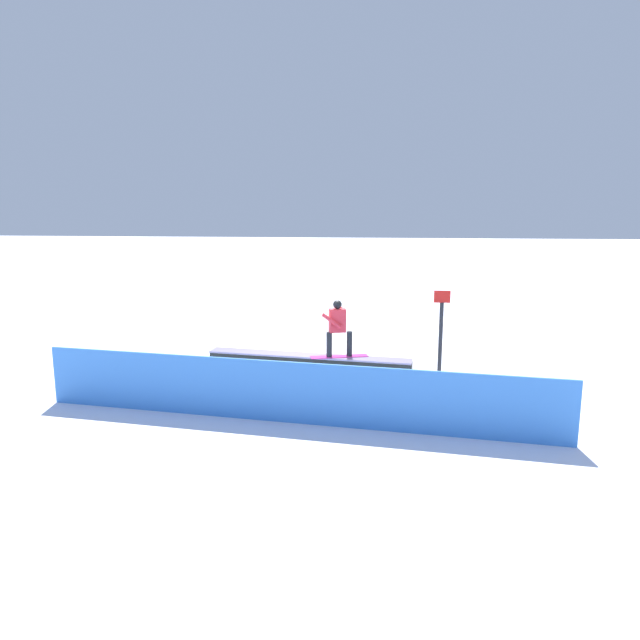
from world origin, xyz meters
TOP-DOWN VIEW (x-y plane):
  - ground_plane at (0.00, 0.00)m, footprint 120.00×120.00m
  - grind_box at (0.00, 0.00)m, footprint 5.24×1.19m
  - snowboarder at (-0.75, 0.12)m, footprint 1.47×0.65m
  - safety_fence at (0.00, 3.17)m, footprint 10.83×1.55m
  - trail_marker at (-3.31, -0.21)m, footprint 0.40×0.10m

SIDE VIEW (x-z plane):
  - ground_plane at x=0.00m, z-range 0.00..0.00m
  - grind_box at x=0.00m, z-range -0.03..0.58m
  - safety_fence at x=0.00m, z-range 0.00..1.28m
  - trail_marker at x=-3.31m, z-range 0.07..2.34m
  - snowboarder at x=-0.75m, z-range 0.66..2.10m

